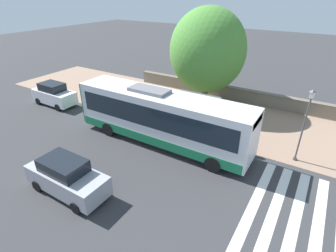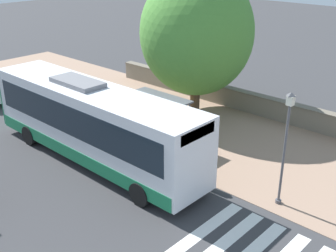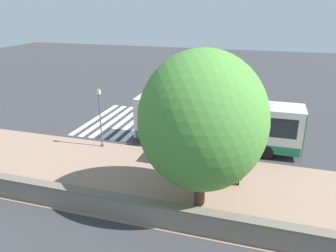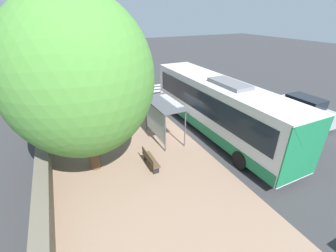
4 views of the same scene
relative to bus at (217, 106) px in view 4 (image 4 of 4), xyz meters
name	(u,v)px [view 4 (image 4 of 4)]	position (x,y,z in m)	size (l,w,h in m)	color
ground_plane	(184,132)	(-1.86, 0.96, -1.96)	(120.00, 120.00, 0.00)	#353538
sidewalk_plaza	(120,147)	(-6.36, 0.96, -1.95)	(9.00, 44.00, 0.02)	#937560
crosswalk_stripes	(185,88)	(3.14, 9.58, -1.96)	(9.00, 5.25, 0.01)	silver
stone_wall	(44,155)	(-10.41, 0.96, -1.34)	(0.60, 20.00, 1.23)	slate
bus	(217,106)	(0.00, 0.00, 0.00)	(2.68, 12.37, 3.80)	silver
bus_shelter	(162,109)	(-3.57, 0.87, 0.10)	(1.60, 3.41, 2.49)	#515459
pedestrian	(162,99)	(-1.59, 5.20, -1.00)	(0.34, 0.22, 1.64)	#2D3347
bench	(150,160)	(-5.43, -1.69, -1.49)	(0.40, 1.63, 0.88)	brown
street_lamp_near	(137,71)	(-2.62, 8.30, 0.79)	(0.28, 0.28, 4.66)	#4C4C51
shade_tree	(80,78)	(-8.06, -0.46, 2.89)	(6.53, 6.53, 8.45)	brown
parked_car_far_lane	(302,110)	(6.79, -1.40, -1.00)	(1.89, 4.56, 1.98)	#9EA0A8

